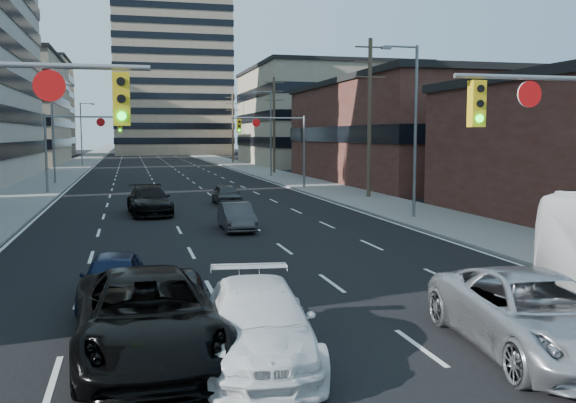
% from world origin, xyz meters
% --- Properties ---
extents(road_surface, '(18.00, 300.00, 0.02)m').
position_xyz_m(road_surface, '(0.00, 130.00, 0.01)').
color(road_surface, black).
rests_on(road_surface, ground).
extents(sidewalk_left, '(5.00, 300.00, 0.15)m').
position_xyz_m(sidewalk_left, '(-11.50, 130.00, 0.07)').
color(sidewalk_left, slate).
rests_on(sidewalk_left, ground).
extents(sidewalk_right, '(5.00, 300.00, 0.15)m').
position_xyz_m(sidewalk_right, '(11.50, 130.00, 0.07)').
color(sidewalk_right, slate).
rests_on(sidewalk_right, ground).
extents(storefront_right_mid, '(20.00, 30.00, 9.00)m').
position_xyz_m(storefront_right_mid, '(24.00, 50.00, 4.50)').
color(storefront_right_mid, '#472119').
rests_on(storefront_right_mid, ground).
extents(office_right_far, '(22.00, 28.00, 14.00)m').
position_xyz_m(office_right_far, '(25.00, 88.00, 7.00)').
color(office_right_far, gray).
rests_on(office_right_far, ground).
extents(apartment_tower, '(26.00, 26.00, 58.00)m').
position_xyz_m(apartment_tower, '(6.00, 150.00, 29.00)').
color(apartment_tower, gray).
rests_on(apartment_tower, ground).
extents(bg_block_left, '(24.00, 24.00, 20.00)m').
position_xyz_m(bg_block_left, '(-28.00, 140.00, 10.00)').
color(bg_block_left, '#ADA089').
rests_on(bg_block_left, ground).
extents(bg_block_right, '(22.00, 22.00, 12.00)m').
position_xyz_m(bg_block_right, '(32.00, 130.00, 6.00)').
color(bg_block_right, gray).
rests_on(bg_block_right, ground).
extents(signal_far_left, '(6.09, 0.33, 6.00)m').
position_xyz_m(signal_far_left, '(-7.68, 45.00, 4.30)').
color(signal_far_left, slate).
rests_on(signal_far_left, ground).
extents(signal_far_right, '(6.09, 0.33, 6.00)m').
position_xyz_m(signal_far_right, '(7.68, 45.00, 4.30)').
color(signal_far_right, slate).
rests_on(signal_far_right, ground).
extents(utility_pole_block, '(2.20, 0.28, 11.00)m').
position_xyz_m(utility_pole_block, '(12.20, 36.00, 5.78)').
color(utility_pole_block, '#4C3D2D').
rests_on(utility_pole_block, ground).
extents(utility_pole_midblock, '(2.20, 0.28, 11.00)m').
position_xyz_m(utility_pole_midblock, '(12.20, 66.00, 5.78)').
color(utility_pole_midblock, '#4C3D2D').
rests_on(utility_pole_midblock, ground).
extents(utility_pole_distant, '(2.20, 0.28, 11.00)m').
position_xyz_m(utility_pole_distant, '(12.20, 96.00, 5.78)').
color(utility_pole_distant, '#4C3D2D').
rests_on(utility_pole_distant, ground).
extents(streetlight_left_mid, '(2.03, 0.22, 9.00)m').
position_xyz_m(streetlight_left_mid, '(-10.34, 55.00, 5.05)').
color(streetlight_left_mid, slate).
rests_on(streetlight_left_mid, ground).
extents(streetlight_left_far, '(2.03, 0.22, 9.00)m').
position_xyz_m(streetlight_left_far, '(-10.34, 90.00, 5.05)').
color(streetlight_left_far, slate).
rests_on(streetlight_left_far, ground).
extents(streetlight_right_near, '(2.03, 0.22, 9.00)m').
position_xyz_m(streetlight_right_near, '(10.34, 25.00, 5.05)').
color(streetlight_right_near, slate).
rests_on(streetlight_right_near, ground).
extents(streetlight_right_far, '(2.03, 0.22, 9.00)m').
position_xyz_m(streetlight_right_far, '(10.34, 60.00, 5.05)').
color(streetlight_right_far, slate).
rests_on(streetlight_right_far, ground).
extents(black_pickup, '(3.06, 6.18, 1.69)m').
position_xyz_m(black_pickup, '(-3.69, 6.79, 0.84)').
color(black_pickup, black).
rests_on(black_pickup, ground).
extents(white_van, '(2.63, 5.33, 1.49)m').
position_xyz_m(white_van, '(-1.60, 6.10, 0.75)').
color(white_van, silver).
rests_on(white_van, ground).
extents(silver_suv, '(3.29, 6.08, 1.62)m').
position_xyz_m(silver_suv, '(3.92, 5.16, 0.81)').
color(silver_suv, '#ADAEB2').
rests_on(silver_suv, ground).
extents(sedan_blue, '(1.87, 3.96, 1.31)m').
position_xyz_m(sedan_blue, '(-4.47, 11.37, 0.66)').
color(sedan_blue, '#0D1836').
rests_on(sedan_blue, ground).
extents(sedan_grey_center, '(1.38, 3.88, 1.27)m').
position_xyz_m(sedan_grey_center, '(0.81, 23.37, 0.64)').
color(sedan_grey_center, '#37373A').
rests_on(sedan_grey_center, ground).
extents(sedan_black_far, '(2.58, 5.59, 1.58)m').
position_xyz_m(sedan_black_far, '(-2.94, 30.38, 0.79)').
color(sedan_black_far, black).
rests_on(sedan_black_far, ground).
extents(sedan_grey_right, '(1.67, 3.86, 1.30)m').
position_xyz_m(sedan_grey_right, '(2.00, 34.53, 0.65)').
color(sedan_grey_right, '#37383A').
rests_on(sedan_grey_right, ground).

